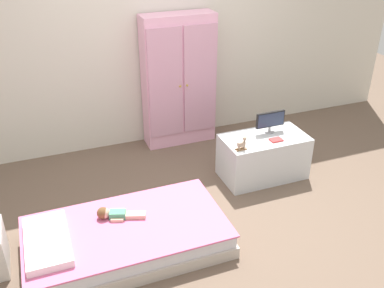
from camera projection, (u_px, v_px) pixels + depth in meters
The scene contains 10 objects.
ground_plane at pixel (201, 213), 3.94m from camera, with size 10.00×10.00×0.02m, color brown.
back_wall at pixel (146, 24), 4.58m from camera, with size 6.40×0.05×2.70m, color silver.
bed at pixel (127, 237), 3.46m from camera, with size 1.58×0.86×0.22m.
pillow at pixel (47, 241), 3.21m from camera, with size 0.32×0.62×0.06m, color white.
doll at pixel (112, 214), 3.49m from camera, with size 0.38×0.19×0.10m.
wardrobe at pixel (179, 81), 4.81m from camera, with size 0.80×0.31×1.47m.
tv_stand at pixel (263, 157), 4.37m from camera, with size 0.84×0.46×0.45m, color silver.
tv_monitor at pixel (270, 120), 4.29m from camera, with size 0.31×0.10×0.22m.
rocking_horse_toy at pixel (242, 144), 4.01m from camera, with size 0.11×0.04×0.13m.
book_red at pixel (276, 140), 4.19m from camera, with size 0.12×0.09×0.01m, color #CC3838.
Camera 1 is at (-1.21, -2.92, 2.42)m, focal length 40.61 mm.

